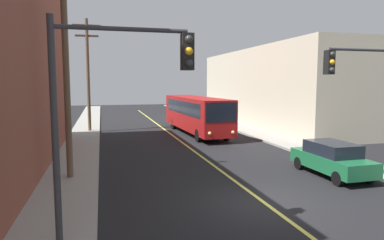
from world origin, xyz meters
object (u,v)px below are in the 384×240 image
Objects in this scene: parked_car_green at (332,158)px; traffic_signal_right_corner at (368,86)px; city_bus at (196,113)px; fire_hydrant at (341,154)px; utility_pole_near at (66,57)px; traffic_signal_left_corner at (115,88)px; utility_pole_mid at (88,70)px.

traffic_signal_right_corner is (0.56, -1.42, 3.46)m from parked_car_green.
city_bus is 14.56× the size of fire_hydrant.
utility_pole_near is 1.65× the size of traffic_signal_right_corner.
parked_car_green is 13.22m from utility_pole_near.
traffic_signal_left_corner is 1.00× the size of traffic_signal_right_corner.
utility_pole_mid reaches higher than utility_pole_near.
city_bus is 2.04× the size of traffic_signal_right_corner.
parked_car_green is 0.44× the size of utility_pole_mid.
utility_pole_near is at bearing 177.71° from fire_hydrant.
city_bus is at bearing 68.82° from traffic_signal_left_corner.
utility_pole_mid reaches higher than traffic_signal_right_corner.
traffic_signal_right_corner is at bearing -58.09° from utility_pole_mid.
traffic_signal_right_corner is at bearing -113.77° from fire_hydrant.
traffic_signal_right_corner is (12.28, -19.72, -1.31)m from utility_pole_mid.
utility_pole_mid reaches higher than city_bus.
utility_pole_mid reaches higher than fire_hydrant.
utility_pole_mid is 11.81× the size of fire_hydrant.
utility_pole_mid is 22.00m from fire_hydrant.
city_bus is at bearing 101.06° from traffic_signal_right_corner.
city_bus is 2.04× the size of traffic_signal_left_corner.
traffic_signal_right_corner is 5.16m from fire_hydrant.
utility_pole_near is at bearing 104.65° from traffic_signal_left_corner.
utility_pole_mid is 1.65× the size of traffic_signal_left_corner.
city_bus reaches higher than parked_car_green.
city_bus is at bearing 53.10° from utility_pole_near.
utility_pole_mid is at bearing 122.64° from parked_car_green.
city_bus is 16.92m from traffic_signal_right_corner.
utility_pole_mid is at bearing 121.91° from traffic_signal_right_corner.
utility_pole_near is (-9.45, -12.59, 3.78)m from city_bus.
parked_car_green is 0.74× the size of traffic_signal_left_corner.
utility_pole_mid reaches higher than traffic_signal_left_corner.
traffic_signal_right_corner is (12.67, -3.83, -1.29)m from utility_pole_near.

